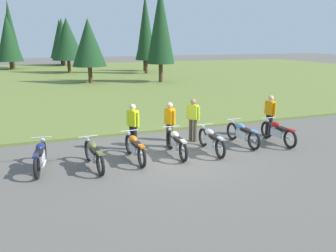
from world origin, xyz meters
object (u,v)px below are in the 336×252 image
at_px(rider_with_back_turned, 270,113).
at_px(motorcycle_olive, 94,154).
at_px(motorcycle_orange, 135,147).
at_px(motorcycle_red, 278,132).
at_px(motorcycle_sky_blue, 242,133).
at_px(motorcycle_silver, 211,140).
at_px(rider_near_row_end, 133,124).
at_px(motorcycle_navy, 40,156).
at_px(rider_in_hivis_vest, 170,122).
at_px(motorcycle_cream, 176,143).
at_px(rider_checking_bike, 193,117).

bearing_deg(rider_with_back_turned, motorcycle_olive, -170.57).
bearing_deg(motorcycle_orange, motorcycle_red, -0.13).
bearing_deg(motorcycle_sky_blue, motorcycle_orange, -176.24).
height_order(motorcycle_sky_blue, rider_with_back_turned, rider_with_back_turned).
relative_size(motorcycle_silver, rider_near_row_end, 1.26).
bearing_deg(rider_near_row_end, motorcycle_sky_blue, -11.75).
distance_m(motorcycle_olive, motorcycle_orange, 1.38).
relative_size(motorcycle_orange, rider_with_back_turned, 1.26).
distance_m(motorcycle_navy, rider_in_hivis_vest, 4.57).
bearing_deg(motorcycle_cream, rider_near_row_end, 138.49).
xyz_separation_m(motorcycle_orange, motorcycle_red, (5.61, -0.01, 0.00)).
xyz_separation_m(motorcycle_sky_blue, rider_checking_bike, (-1.57, 1.04, 0.51)).
distance_m(motorcycle_olive, motorcycle_sky_blue, 5.61).
relative_size(motorcycle_sky_blue, rider_checking_bike, 1.26).
distance_m(motorcycle_olive, motorcycle_silver, 4.09).
bearing_deg(motorcycle_navy, motorcycle_red, -1.23).
xyz_separation_m(motorcycle_navy, rider_in_hivis_vest, (4.47, 0.79, 0.51)).
xyz_separation_m(motorcycle_red, rider_with_back_turned, (0.33, 1.00, 0.51)).
xyz_separation_m(motorcycle_sky_blue, rider_with_back_turned, (1.71, 0.71, 0.51)).
height_order(motorcycle_navy, motorcycle_sky_blue, same).
bearing_deg(motorcycle_silver, motorcycle_cream, 174.20).
bearing_deg(rider_near_row_end, motorcycle_orange, -102.21).
bearing_deg(rider_with_back_turned, rider_near_row_end, 178.75).
relative_size(motorcycle_navy, motorcycle_sky_blue, 1.00).
relative_size(motorcycle_navy, motorcycle_cream, 1.00).
xyz_separation_m(motorcycle_sky_blue, motorcycle_red, (1.37, -0.29, 0.00)).
xyz_separation_m(motorcycle_olive, motorcycle_sky_blue, (5.59, 0.51, 0.00)).
bearing_deg(motorcycle_cream, rider_in_hivis_vest, 83.15).
bearing_deg(motorcycle_olive, rider_in_hivis_vest, 22.01).
bearing_deg(motorcycle_red, rider_checking_bike, 155.65).
relative_size(motorcycle_sky_blue, rider_in_hivis_vest, 1.26).
distance_m(rider_checking_bike, rider_near_row_end, 2.43).
bearing_deg(rider_with_back_turned, rider_in_hivis_vest, -179.64).
bearing_deg(rider_checking_bike, motorcycle_sky_blue, -33.58).
bearing_deg(motorcycle_red, motorcycle_orange, 179.87).
bearing_deg(motorcycle_silver, motorcycle_sky_blue, 14.16).
distance_m(motorcycle_sky_blue, motorcycle_red, 1.40).
relative_size(motorcycle_olive, motorcycle_orange, 1.00).
height_order(motorcycle_navy, motorcycle_silver, same).
bearing_deg(rider_checking_bike, motorcycle_orange, -153.68).
height_order(rider_checking_bike, rider_in_hivis_vest, same).
bearing_deg(motorcycle_cream, rider_with_back_turned, 12.06).
xyz_separation_m(motorcycle_navy, motorcycle_red, (8.50, -0.18, 0.00)).
bearing_deg(motorcycle_olive, motorcycle_orange, 9.54).
xyz_separation_m(motorcycle_olive, motorcycle_cream, (2.82, 0.26, 0.00)).
bearing_deg(rider_near_row_end, motorcycle_silver, -25.93).
relative_size(motorcycle_olive, rider_near_row_end, 1.26).
xyz_separation_m(rider_checking_bike, rider_in_hivis_vest, (-1.09, -0.36, 0.00)).
xyz_separation_m(motorcycle_red, rider_near_row_end, (-5.37, 1.12, 0.51)).
bearing_deg(motorcycle_navy, motorcycle_silver, -2.76).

